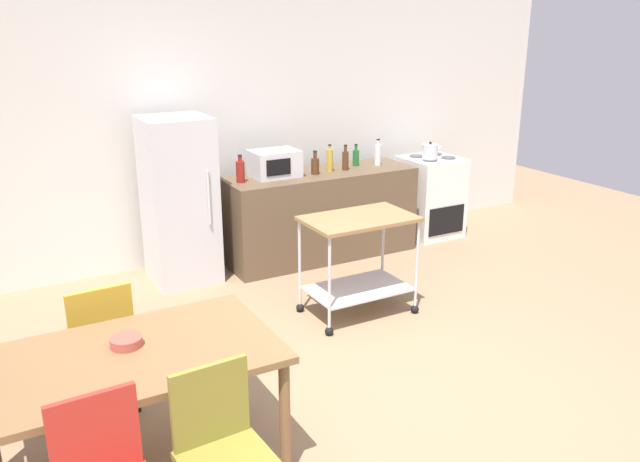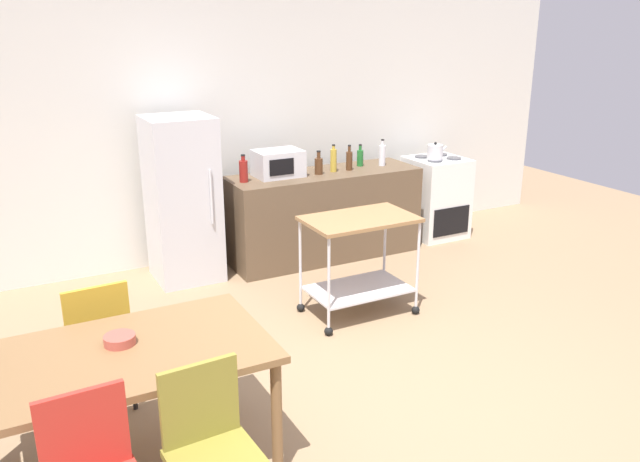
{
  "view_description": "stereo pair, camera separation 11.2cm",
  "coord_description": "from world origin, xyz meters",
  "views": [
    {
      "loc": [
        -2.23,
        -3.02,
        2.39
      ],
      "look_at": [
        0.12,
        1.2,
        0.8
      ],
      "focal_mm": 36.42,
      "sensor_mm": 36.0,
      "label": 1
    },
    {
      "loc": [
        -2.14,
        -3.08,
        2.39
      ],
      "look_at": [
        0.12,
        1.2,
        0.8
      ],
      "focal_mm": 36.42,
      "sensor_mm": 36.0,
      "label": 2
    }
  ],
  "objects": [
    {
      "name": "bottle_soda",
      "position": [
        1.38,
        2.69,
        0.99
      ],
      "size": [
        0.07,
        0.07,
        0.23
      ],
      "color": "#1E6628",
      "rests_on": "kitchen_counter"
    },
    {
      "name": "fruit_bowl",
      "position": [
        -1.64,
        0.13,
        0.78
      ],
      "size": [
        0.17,
        0.17,
        0.05
      ],
      "primitive_type": "cylinder",
      "color": "#B24C3F",
      "rests_on": "dining_table"
    },
    {
      "name": "microwave",
      "position": [
        0.42,
        2.66,
        1.03
      ],
      "size": [
        0.46,
        0.35,
        0.26
      ],
      "color": "silver",
      "rests_on": "kitchen_counter"
    },
    {
      "name": "ground_plane",
      "position": [
        0.0,
        0.0,
        0.0
      ],
      "size": [
        12.0,
        12.0,
        0.0
      ],
      "primitive_type": "plane",
      "color": "#8C7051"
    },
    {
      "name": "kitchen_counter",
      "position": [
        0.9,
        2.6,
        0.45
      ],
      "size": [
        2.0,
        0.64,
        0.9
      ],
      "primitive_type": "cube",
      "color": "brown",
      "rests_on": "ground_plane"
    },
    {
      "name": "bottle_sparkling_water",
      "position": [
        0.81,
        2.55,
        0.99
      ],
      "size": [
        0.08,
        0.08,
        0.24
      ],
      "color": "#4C2D19",
      "rests_on": "kitchen_counter"
    },
    {
      "name": "kitchen_cart",
      "position": [
        0.5,
        1.23,
        0.57
      ],
      "size": [
        0.91,
        0.57,
        0.85
      ],
      "color": "olive",
      "rests_on": "ground_plane"
    },
    {
      "name": "chair_mustard",
      "position": [
        -1.68,
        0.76,
        0.52
      ],
      "size": [
        0.42,
        0.42,
        0.89
      ],
      "rotation": [
        0.0,
        0.0,
        3.19
      ],
      "color": "gold",
      "rests_on": "ground_plane"
    },
    {
      "name": "bottle_soy_sauce",
      "position": [
        1.59,
        2.6,
        1.02
      ],
      "size": [
        0.07,
        0.07,
        0.28
      ],
      "color": "silver",
      "rests_on": "kitchen_counter"
    },
    {
      "name": "bottle_olive_oil",
      "position": [
        1.0,
        2.59,
        1.02
      ],
      "size": [
        0.06,
        0.06,
        0.28
      ],
      "color": "gold",
      "rests_on": "kitchen_counter"
    },
    {
      "name": "kettle",
      "position": [
        2.23,
        2.52,
        1.0
      ],
      "size": [
        0.24,
        0.17,
        0.19
      ],
      "color": "silver",
      "rests_on": "stove_oven"
    },
    {
      "name": "bottle_vinegar",
      "position": [
        1.18,
        2.57,
        1.0
      ],
      "size": [
        0.07,
        0.07,
        0.26
      ],
      "color": "#4C2D19",
      "rests_on": "kitchen_counter"
    },
    {
      "name": "chair_olive",
      "position": [
        -1.41,
        -0.61,
        0.52
      ],
      "size": [
        0.42,
        0.42,
        0.89
      ],
      "rotation": [
        0.0,
        0.0,
        0.06
      ],
      "color": "olive",
      "rests_on": "ground_plane"
    },
    {
      "name": "back_wall",
      "position": [
        0.0,
        3.2,
        1.45
      ],
      "size": [
        8.4,
        0.12,
        2.9
      ],
      "primitive_type": "cube",
      "color": "silver",
      "rests_on": "ground_plane"
    },
    {
      "name": "refrigerator",
      "position": [
        -0.55,
        2.7,
        0.78
      ],
      "size": [
        0.6,
        0.63,
        1.55
      ],
      "color": "silver",
      "rests_on": "ground_plane"
    },
    {
      "name": "stove_oven",
      "position": [
        2.35,
        2.62,
        0.45
      ],
      "size": [
        0.6,
        0.61,
        0.92
      ],
      "color": "white",
      "rests_on": "ground_plane"
    },
    {
      "name": "dining_table",
      "position": [
        -1.65,
        0.04,
        0.67
      ],
      "size": [
        1.5,
        0.9,
        0.75
      ],
      "color": "brown",
      "rests_on": "ground_plane"
    },
    {
      "name": "bottle_wine",
      "position": [
        0.03,
        2.6,
        1.01
      ],
      "size": [
        0.08,
        0.08,
        0.27
      ],
      "color": "maroon",
      "rests_on": "kitchen_counter"
    }
  ]
}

